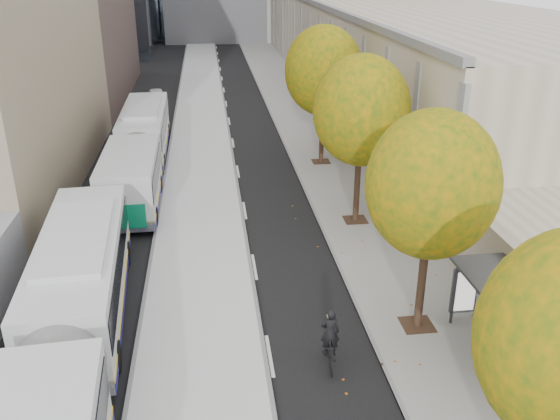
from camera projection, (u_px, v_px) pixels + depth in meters
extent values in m
cube|color=silver|center=(200.00, 147.00, 39.76)|extent=(4.25, 150.00, 0.15)
cube|color=gray|center=(318.00, 144.00, 40.67)|extent=(4.75, 150.00, 0.08)
cube|color=tan|center=(371.00, 33.00, 66.88)|extent=(18.00, 92.00, 8.00)
cube|color=#383A3F|center=(507.00, 289.00, 17.93)|extent=(1.90, 4.40, 0.10)
cylinder|color=#383A3F|center=(510.00, 367.00, 16.52)|extent=(0.10, 0.10, 2.40)
cube|color=silver|center=(523.00, 321.00, 18.49)|extent=(0.04, 4.00, 2.10)
cylinder|color=#2D2314|center=(421.00, 284.00, 19.88)|extent=(0.28, 0.28, 3.24)
sphere|color=#1C5010|center=(432.00, 185.00, 18.48)|extent=(4.20, 4.20, 4.20)
cylinder|color=#2D2314|center=(357.00, 187.00, 28.07)|extent=(0.28, 0.28, 3.38)
sphere|color=#1C5010|center=(361.00, 110.00, 26.61)|extent=(4.40, 4.40, 4.40)
cylinder|color=#2D2314|center=(322.00, 134.00, 36.26)|extent=(0.28, 0.28, 3.51)
sphere|color=#1C5010|center=(324.00, 71.00, 34.74)|extent=(4.60, 4.60, 4.60)
cube|color=silver|center=(67.00, 346.00, 17.03)|extent=(3.85, 18.30, 3.03)
cube|color=black|center=(64.00, 330.00, 16.81)|extent=(3.86, 17.58, 1.05)
cube|color=silver|center=(140.00, 150.00, 34.47)|extent=(2.83, 17.98, 2.99)
cube|color=black|center=(139.00, 141.00, 34.25)|extent=(2.88, 17.26, 1.04)
cube|color=#09714B|center=(122.00, 217.00, 26.44)|extent=(1.90, 0.08, 1.16)
imported|color=black|center=(329.00, 353.00, 18.40)|extent=(0.57, 1.64, 0.97)
imported|color=black|center=(330.00, 332.00, 18.10)|extent=(0.62, 0.43, 1.62)
sphere|color=#54783D|center=(331.00, 315.00, 17.86)|extent=(0.25, 0.25, 0.25)
imported|color=silver|center=(157.00, 97.00, 51.61)|extent=(1.96, 3.96, 1.30)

